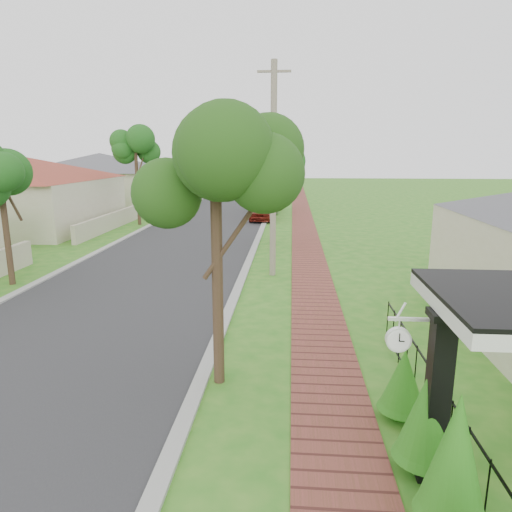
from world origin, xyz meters
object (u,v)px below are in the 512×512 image
at_px(parked_car_red, 262,211).
at_px(station_clock, 399,338).
at_px(parked_car_white, 266,202).
at_px(near_tree, 216,192).
at_px(porch_post, 437,405).
at_px(utility_pole, 273,171).

distance_m(parked_car_red, station_clock, 25.47).
relative_size(parked_car_white, near_tree, 0.99).
relative_size(porch_post, station_clock, 3.92).
xyz_separation_m(parked_car_white, near_tree, (0.63, -27.83, 3.08)).
bearing_deg(utility_pole, station_clock, -77.74).
bearing_deg(station_clock, near_tree, 145.34).
bearing_deg(utility_pole, parked_car_red, 95.33).
bearing_deg(near_tree, station_clock, -34.66).
xyz_separation_m(parked_car_white, station_clock, (3.66, -29.93, 1.15)).
bearing_deg(near_tree, parked_car_white, 91.29).
bearing_deg(utility_pole, near_tree, -94.93).
height_order(parked_car_red, station_clock, station_clock).
bearing_deg(near_tree, porch_post, -35.35).
bearing_deg(porch_post, parked_car_white, 97.79).
distance_m(parked_car_white, utility_pole, 19.63).
height_order(parked_car_white, station_clock, station_clock).
relative_size(parked_car_white, station_clock, 7.52).
distance_m(porch_post, near_tree, 5.13).
xyz_separation_m(porch_post, parked_car_red, (-4.15, 25.57, -0.47)).
xyz_separation_m(porch_post, near_tree, (-3.52, 2.50, 2.76)).
bearing_deg(parked_car_red, parked_car_white, 91.93).
bearing_deg(porch_post, station_clock, 140.63).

